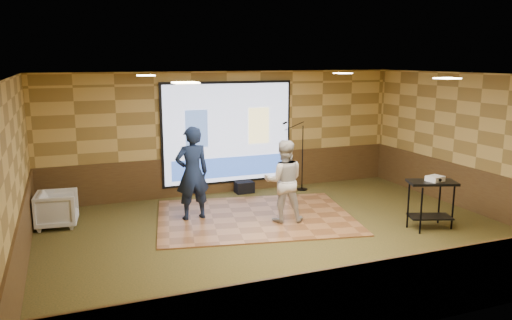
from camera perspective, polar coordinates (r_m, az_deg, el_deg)
name	(u,v)px	position (r m, az deg, el deg)	size (l,w,h in m)	color
ground	(286,236)	(9.53, 3.43, -8.71)	(9.00, 9.00, 0.00)	#283216
room_shell	(287,126)	(9.02, 3.58, 3.88)	(9.04, 7.04, 3.02)	tan
wainscot_back	(228,173)	(12.51, -3.21, -1.53)	(9.00, 0.04, 0.95)	#452C17
wainscot_front	(404,292)	(6.60, 16.60, -14.21)	(9.00, 0.04, 0.95)	#452C17
wainscot_left	(23,244)	(8.61, -25.10, -8.68)	(0.04, 7.00, 0.95)	#452C17
wainscot_right	(472,190)	(11.90, 23.49, -3.15)	(0.04, 7.00, 0.95)	#452C17
projector_screen	(228,134)	(12.28, -3.20, 2.98)	(3.32, 0.06, 2.52)	black
downlight_nw	(146,75)	(10.04, -12.48, 9.42)	(0.32, 0.32, 0.02)	beige
downlight_ne	(343,73)	(11.57, 9.89, 9.75)	(0.32, 0.32, 0.02)	beige
downlight_sw	(186,83)	(6.80, -8.06, 8.74)	(0.32, 0.32, 0.02)	beige
downlight_se	(447,78)	(8.91, 21.00, 8.71)	(0.32, 0.32, 0.02)	beige
dance_floor	(255,217)	(10.59, -0.11, -6.51)	(4.03, 3.07, 0.03)	#9C6439
player_left	(192,173)	(10.27, -7.30, -1.51)	(0.70, 0.46, 1.93)	#131F3E
player_right	(284,181)	(10.09, 3.20, -2.41)	(0.81, 0.63, 1.67)	beige
av_table	(431,196)	(10.34, 19.40, -3.85)	(0.91, 0.48, 0.96)	black
projector	(435,179)	(10.28, 19.78, -2.01)	(0.30, 0.25, 0.10)	white
mic_stand	(300,171)	(12.72, 5.07, -1.26)	(0.70, 0.29, 1.78)	black
banquet_chair	(57,209)	(10.71, -21.79, -5.24)	(0.76, 0.78, 0.71)	gray
duffel_bag	(244,187)	(12.48, -1.34, -3.13)	(0.45, 0.30, 0.28)	black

